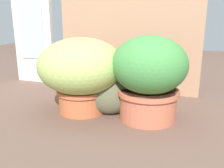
{
  "coord_description": "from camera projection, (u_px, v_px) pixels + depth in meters",
  "views": [
    {
      "loc": [
        0.43,
        -1.19,
        0.56
      ],
      "look_at": [
        0.01,
        0.08,
        0.18
      ],
      "focal_mm": 39.74,
      "sensor_mm": 36.0,
      "label": 1
    }
  ],
  "objects": [
    {
      "name": "leafy_planter",
      "position": [
        149.0,
        75.0,
        1.32
      ],
      "size": [
        0.4,
        0.4,
        0.46
      ],
      "color": "#C2664A",
      "rests_on": "ground"
    },
    {
      "name": "grass_planter",
      "position": [
        81.0,
        70.0,
        1.42
      ],
      "size": [
        0.49,
        0.49,
        0.43
      ],
      "color": "#C4643D",
      "rests_on": "ground"
    },
    {
      "name": "mushroom_ornament_pink",
      "position": [
        71.0,
        103.0,
        1.41
      ],
      "size": [
        0.08,
        0.08,
        0.1
      ],
      "color": "silver",
      "rests_on": "ground"
    },
    {
      "name": "ground_plane",
      "position": [
        105.0,
        119.0,
        1.37
      ],
      "size": [
        6.0,
        6.0,
        0.0
      ],
      "primitive_type": "plane",
      "color": "brown"
    },
    {
      "name": "cat",
      "position": [
        111.0,
        94.0,
        1.41
      ],
      "size": [
        0.39,
        0.21,
        0.32
      ],
      "color": "#5D5F46",
      "rests_on": "ground"
    },
    {
      "name": "cardboard_backdrop",
      "position": [
        128.0,
        33.0,
        1.77
      ],
      "size": [
        1.03,
        0.03,
        0.85
      ],
      "primitive_type": "cube",
      "color": "tan",
      "rests_on": "ground"
    },
    {
      "name": "window_panel_white",
      "position": [
        33.0,
        29.0,
        2.03
      ],
      "size": [
        0.35,
        0.05,
        0.88
      ],
      "color": "white",
      "rests_on": "ground"
    }
  ]
}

